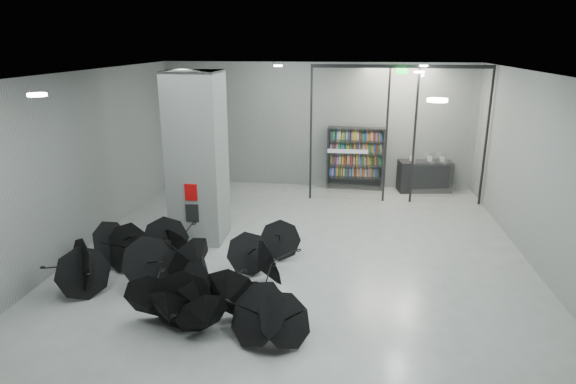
# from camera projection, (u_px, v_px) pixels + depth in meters

# --- Properties ---
(room) EXTENTS (14.00, 14.02, 4.01)m
(room) POSITION_uv_depth(u_px,v_px,m) (294.00, 142.00, 9.19)
(room) COLOR slate
(room) RESTS_ON ground
(column) EXTENTS (1.20, 1.20, 4.00)m
(column) POSITION_uv_depth(u_px,v_px,m) (197.00, 158.00, 11.63)
(column) COLOR slate
(column) RESTS_ON ground
(fire_cabinet) EXTENTS (0.28, 0.04, 0.38)m
(fire_cabinet) POSITION_uv_depth(u_px,v_px,m) (191.00, 192.00, 11.23)
(fire_cabinet) COLOR #A50A07
(fire_cabinet) RESTS_ON column
(info_panel) EXTENTS (0.30, 0.03, 0.42)m
(info_panel) POSITION_uv_depth(u_px,v_px,m) (192.00, 213.00, 11.37)
(info_panel) COLOR black
(info_panel) RESTS_ON column
(exit_sign) EXTENTS (0.30, 0.06, 0.15)m
(exit_sign) POSITION_uv_depth(u_px,v_px,m) (402.00, 72.00, 13.67)
(exit_sign) COLOR #0CE533
(exit_sign) RESTS_ON room
(glass_partition) EXTENTS (5.06, 0.08, 4.00)m
(glass_partition) POSITION_uv_depth(u_px,v_px,m) (397.00, 129.00, 14.34)
(glass_partition) COLOR silver
(glass_partition) RESTS_ON ground
(bookshelf) EXTENTS (1.84, 0.46, 2.01)m
(bookshelf) POSITION_uv_depth(u_px,v_px,m) (355.00, 158.00, 16.00)
(bookshelf) COLOR black
(bookshelf) RESTS_ON ground
(shop_counter) EXTENTS (1.72, 0.88, 0.99)m
(shop_counter) POSITION_uv_depth(u_px,v_px,m) (425.00, 176.00, 15.84)
(shop_counter) COLOR black
(shop_counter) RESTS_ON ground
(umbrella_cluster) EXTENTS (5.43, 4.59, 1.34)m
(umbrella_cluster) POSITION_uv_depth(u_px,v_px,m) (187.00, 282.00, 9.31)
(umbrella_cluster) COLOR black
(umbrella_cluster) RESTS_ON ground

